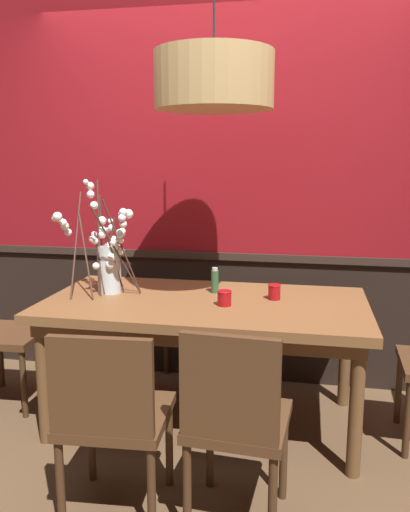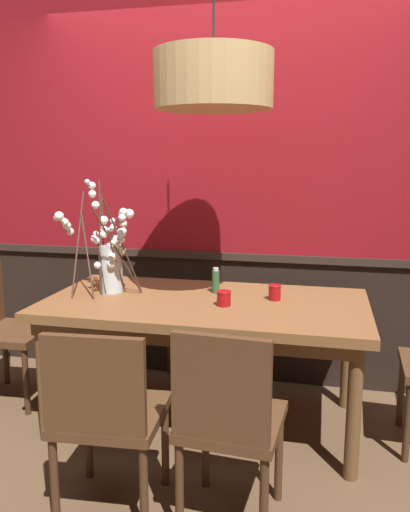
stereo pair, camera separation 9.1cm
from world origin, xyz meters
name	(u,v)px [view 1 (the left image)]	position (x,y,z in m)	size (l,w,h in m)	color
ground_plane	(205,421)	(0.00, 0.00, 0.00)	(24.00, 24.00, 0.00)	brown
back_wall	(225,183)	(0.00, 0.71, 1.37)	(5.14, 0.14, 2.77)	black
dining_table	(205,314)	(0.00, 0.00, 0.66)	(1.81, 0.95, 0.74)	brown
chair_far_side_right	(270,298)	(0.31, 0.90, 0.53)	(0.48, 0.43, 0.96)	#4C301C
chair_near_side_left	(112,413)	(-0.22, -0.90, 0.49)	(0.47, 0.47, 0.86)	#4C301C
chair_near_side_right	(235,417)	(0.30, -0.86, 0.50)	(0.43, 0.45, 0.89)	#4C301C
chair_far_side_left	(194,297)	(-0.26, 0.88, 0.51)	(0.44, 0.43, 0.89)	#4C301C
vase_with_blossoms	(107,258)	(-0.60, 0.04, 0.96)	(0.49, 0.36, 0.68)	silver
candle_holder_nearer_center	(224,298)	(0.12, -0.08, 0.78)	(0.08, 0.08, 0.08)	#9E0F14
candle_holder_nearer_edge	(274,292)	(0.38, 0.10, 0.79)	(0.07, 0.07, 0.09)	#9E0F14
condiment_bottle	(215,281)	(0.02, 0.18, 0.81)	(0.05, 0.05, 0.15)	#2D5633
pendant_lamp	(214,81)	(0.06, -0.06, 1.92)	(0.62, 0.62, 0.99)	tan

